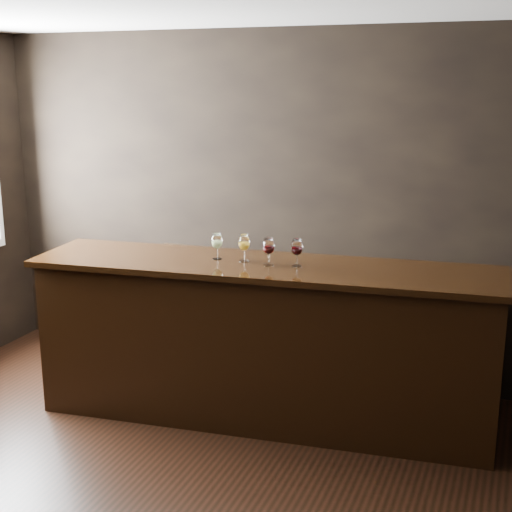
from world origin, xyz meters
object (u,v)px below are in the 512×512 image
(glass_white, at_px, (217,242))
(glass_amber, at_px, (244,243))
(bar_counter, at_px, (264,345))
(back_bar_shelf, at_px, (310,323))
(glass_red_a, at_px, (269,247))
(glass_red_b, at_px, (297,248))

(glass_white, xyz_separation_m, glass_amber, (0.20, 0.01, 0.00))
(bar_counter, xyz_separation_m, back_bar_shelf, (0.13, 0.72, -0.05))
(bar_counter, xyz_separation_m, glass_amber, (-0.15, 0.02, 0.73))
(bar_counter, relative_size, glass_white, 16.92)
(bar_counter, xyz_separation_m, glass_white, (-0.36, 0.01, 0.73))
(glass_red_a, distance_m, glass_red_b, 0.19)
(back_bar_shelf, xyz_separation_m, glass_white, (-0.49, -0.71, 0.78))
(back_bar_shelf, bearing_deg, glass_red_a, -96.31)
(bar_counter, distance_m, glass_white, 0.81)
(glass_red_a, bearing_deg, glass_red_b, 12.39)
(bar_counter, bearing_deg, glass_red_a, -38.39)
(bar_counter, height_order, glass_red_a, glass_red_a)
(glass_amber, xyz_separation_m, glass_red_b, (0.39, -0.00, 0.00))
(back_bar_shelf, height_order, glass_red_b, glass_red_b)
(glass_amber, bearing_deg, back_bar_shelf, 68.07)
(glass_red_b, bearing_deg, bar_counter, -176.97)
(bar_counter, xyz_separation_m, glass_red_a, (0.05, -0.03, 0.73))
(glass_red_a, height_order, glass_red_b, same)
(back_bar_shelf, xyz_separation_m, glass_red_a, (-0.08, -0.75, 0.78))
(back_bar_shelf, bearing_deg, glass_red_b, -81.45)
(glass_white, bearing_deg, glass_amber, 3.13)
(back_bar_shelf, xyz_separation_m, glass_amber, (-0.28, -0.70, 0.78))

